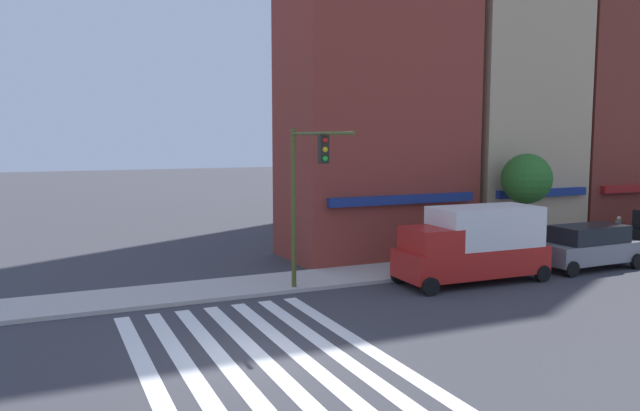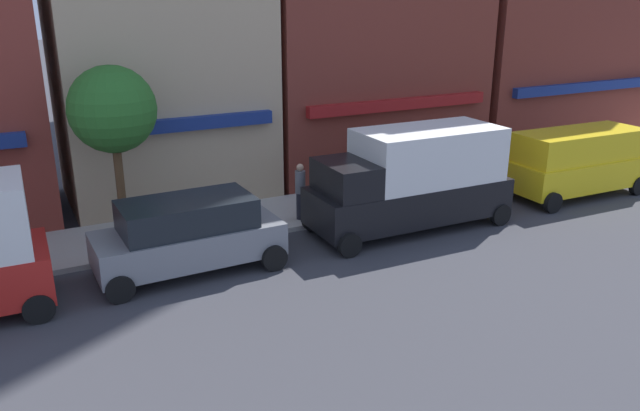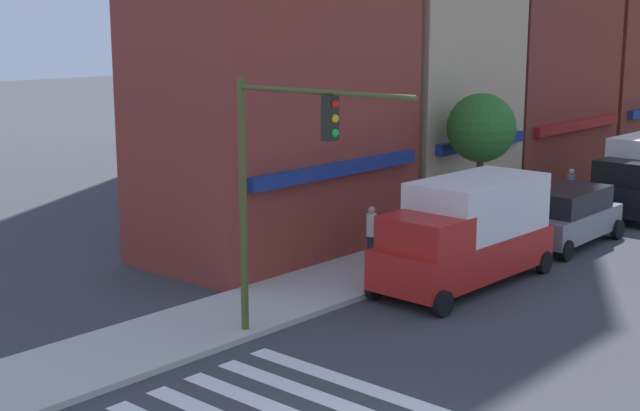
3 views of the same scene
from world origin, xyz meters
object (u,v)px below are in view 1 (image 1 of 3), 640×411
(pedestrian_grey_coat, at_px, (618,233))
(street_tree, at_px, (527,179))
(pedestrian_white_shirt, at_px, (422,244))
(traffic_signal, at_px, (306,182))
(box_truck_red, at_px, (474,243))
(suv_grey, at_px, (589,246))

(pedestrian_grey_coat, bearing_deg, street_tree, -40.45)
(pedestrian_white_shirt, distance_m, street_tree, 6.20)
(traffic_signal, distance_m, pedestrian_white_shirt, 7.86)
(box_truck_red, height_order, pedestrian_grey_coat, box_truck_red)
(box_truck_red, relative_size, suv_grey, 1.32)
(pedestrian_white_shirt, bearing_deg, box_truck_red, -82.74)
(box_truck_red, xyz_separation_m, street_tree, (5.20, 2.80, 2.25))
(suv_grey, bearing_deg, traffic_signal, 176.55)
(street_tree, bearing_deg, suv_grey, -68.63)
(pedestrian_grey_coat, height_order, street_tree, street_tree)
(suv_grey, relative_size, pedestrian_grey_coat, 2.68)
(suv_grey, bearing_deg, pedestrian_grey_coat, 23.76)
(box_truck_red, bearing_deg, suv_grey, 1.32)
(traffic_signal, bearing_deg, street_tree, 10.43)
(suv_grey, relative_size, pedestrian_white_shirt, 2.68)
(box_truck_red, distance_m, suv_grey, 6.32)
(traffic_signal, bearing_deg, pedestrian_grey_coat, 4.40)
(box_truck_red, height_order, pedestrian_white_shirt, box_truck_red)
(pedestrian_white_shirt, xyz_separation_m, pedestrian_grey_coat, (10.70, -1.27, 0.00))
(pedestrian_grey_coat, bearing_deg, box_truck_red, -20.06)
(box_truck_red, bearing_deg, street_tree, 29.64)
(traffic_signal, distance_m, box_truck_red, 7.56)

